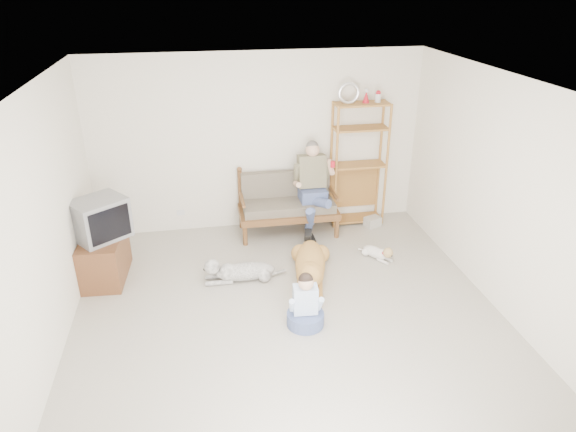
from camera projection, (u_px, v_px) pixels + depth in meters
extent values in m
plane|color=#BDB8A6|center=(292.00, 326.00, 5.89)|extent=(5.50, 5.50, 0.00)
plane|color=white|center=(293.00, 89.00, 4.73)|extent=(5.50, 5.50, 0.00)
plane|color=silver|center=(258.00, 143.00, 7.76)|extent=(5.00, 0.00, 5.00)
plane|color=silver|center=(385.00, 431.00, 2.86)|extent=(5.00, 0.00, 5.00)
plane|color=silver|center=(36.00, 241.00, 4.90)|extent=(0.00, 5.50, 5.50)
plane|color=silver|center=(512.00, 203.00, 5.72)|extent=(0.00, 5.50, 5.50)
cube|color=brown|center=(288.00, 212.00, 7.89)|extent=(1.51, 0.71, 0.10)
cube|color=#6D6253|center=(288.00, 205.00, 7.84)|extent=(1.39, 0.61, 0.13)
cube|color=#6D6253|center=(285.00, 185.00, 7.95)|extent=(1.38, 0.13, 0.45)
cylinder|color=brown|center=(285.00, 172.00, 7.92)|extent=(1.40, 0.06, 0.05)
cylinder|color=brown|center=(245.00, 236.00, 7.59)|extent=(0.07, 0.07, 0.30)
cylinder|color=brown|center=(241.00, 200.00, 7.99)|extent=(0.07, 0.07, 0.95)
cylinder|color=brown|center=(337.00, 228.00, 7.82)|extent=(0.07, 0.07, 0.30)
cylinder|color=brown|center=(328.00, 194.00, 8.22)|extent=(0.07, 0.07, 0.95)
cube|color=#495786|center=(313.00, 194.00, 7.82)|extent=(0.39, 0.37, 0.20)
cube|color=#827B5B|center=(312.00, 171.00, 7.76)|extent=(0.41, 0.28, 0.52)
sphere|color=#D8A787|center=(313.00, 150.00, 7.59)|extent=(0.21, 0.21, 0.21)
sphere|color=#5C5651|center=(312.00, 147.00, 7.59)|extent=(0.19, 0.19, 0.19)
cylinder|color=red|center=(333.00, 164.00, 7.54)|extent=(0.07, 0.07, 0.09)
cube|color=#9D6031|center=(362.00, 104.00, 7.58)|extent=(0.82, 0.34, 0.03)
torus|color=silver|center=(349.00, 93.00, 7.48)|extent=(0.33, 0.05, 0.33)
cone|color=red|center=(366.00, 97.00, 7.55)|extent=(0.11, 0.11, 0.17)
cylinder|color=#9D6031|center=(336.00, 170.00, 7.78)|extent=(0.04, 0.04, 1.94)
cylinder|color=#9D6031|center=(331.00, 163.00, 8.07)|extent=(0.04, 0.04, 1.94)
cylinder|color=#9D6031|center=(387.00, 167.00, 7.91)|extent=(0.04, 0.04, 1.94)
cylinder|color=#9D6031|center=(380.00, 160.00, 8.20)|extent=(0.04, 0.04, 1.94)
cube|color=beige|center=(373.00, 222.00, 8.20)|extent=(0.29, 0.25, 0.15)
cube|color=brown|center=(105.00, 258.00, 6.72)|extent=(0.56, 0.93, 0.60)
cube|color=brown|center=(83.00, 268.00, 6.48)|extent=(0.05, 0.40, 0.50)
cube|color=brown|center=(88.00, 251.00, 6.88)|extent=(0.05, 0.40, 0.50)
cube|color=slate|center=(100.00, 219.00, 6.48)|extent=(0.80, 0.78, 0.52)
cube|color=black|center=(110.00, 225.00, 6.33)|extent=(0.44, 0.34, 0.42)
cube|color=silver|center=(181.00, 212.00, 7.99)|extent=(0.12, 0.02, 0.08)
ellipsoid|color=#BF8142|center=(310.00, 263.00, 6.84)|extent=(0.64, 1.18, 0.35)
sphere|color=#BF8142|center=(310.00, 275.00, 6.52)|extent=(0.35, 0.35, 0.35)
sphere|color=#BF8142|center=(310.00, 276.00, 6.20)|extent=(0.28, 0.28, 0.28)
ellipsoid|color=#BF8142|center=(310.00, 284.00, 6.10)|extent=(0.16, 0.22, 0.11)
cylinder|color=#BF8142|center=(310.00, 250.00, 7.39)|extent=(0.11, 0.45, 0.06)
ellipsoid|color=#BF8142|center=(302.00, 275.00, 6.23)|extent=(0.08, 0.10, 0.14)
ellipsoid|color=#BF8142|center=(318.00, 275.00, 6.23)|extent=(0.08, 0.10, 0.14)
ellipsoid|color=white|center=(246.00, 272.00, 6.75)|extent=(0.79, 0.27, 0.24)
sphere|color=white|center=(228.00, 272.00, 6.70)|extent=(0.24, 0.24, 0.24)
sphere|color=white|center=(212.00, 267.00, 6.63)|extent=(0.20, 0.20, 0.20)
ellipsoid|color=white|center=(205.00, 269.00, 6.62)|extent=(0.15, 0.09, 0.08)
cylinder|color=white|center=(275.00, 273.00, 6.84)|extent=(0.31, 0.14, 0.04)
ellipsoid|color=white|center=(213.00, 264.00, 6.70)|extent=(0.06, 0.05, 0.10)
ellipsoid|color=white|center=(214.00, 269.00, 6.57)|extent=(0.06, 0.05, 0.10)
ellipsoid|color=white|center=(375.00, 252.00, 7.30)|extent=(0.37, 0.43, 0.16)
sphere|color=white|center=(382.00, 254.00, 7.22)|extent=(0.16, 0.16, 0.16)
sphere|color=tan|center=(388.00, 253.00, 7.13)|extent=(0.14, 0.14, 0.14)
ellipsoid|color=tan|center=(392.00, 255.00, 7.09)|extent=(0.11, 0.12, 0.05)
cylinder|color=white|center=(364.00, 250.00, 7.45)|extent=(0.14, 0.11, 0.02)
cone|color=tan|center=(385.00, 251.00, 7.09)|extent=(0.04, 0.04, 0.05)
cone|color=tan|center=(389.00, 249.00, 7.15)|extent=(0.04, 0.04, 0.05)
torus|color=red|center=(387.00, 253.00, 7.14)|extent=(0.13, 0.13, 0.02)
cylinder|color=#495786|center=(305.00, 319.00, 5.89)|extent=(0.43, 0.43, 0.16)
cube|color=silver|center=(305.00, 299.00, 5.80)|extent=(0.29, 0.20, 0.33)
sphere|color=#D8A787|center=(306.00, 283.00, 5.68)|extent=(0.18, 0.18, 0.18)
sphere|color=black|center=(306.00, 280.00, 5.68)|extent=(0.17, 0.17, 0.17)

